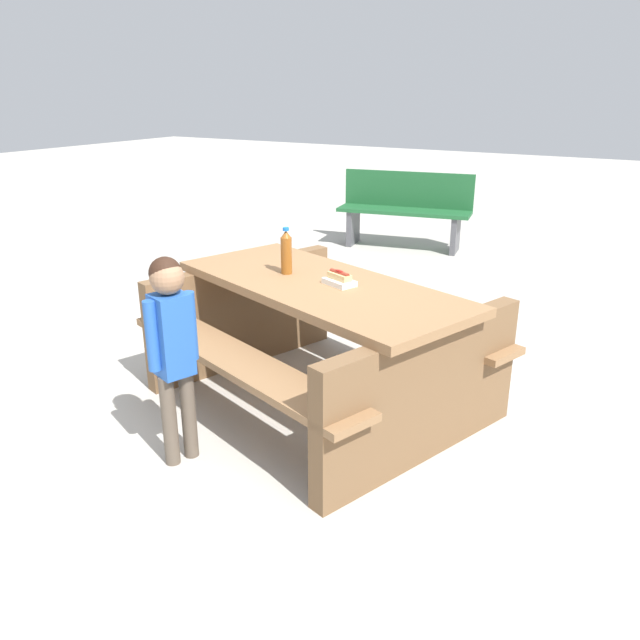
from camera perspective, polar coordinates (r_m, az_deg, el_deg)
name	(u,v)px	position (r m, az deg, el deg)	size (l,w,h in m)	color
ground_plane	(320,402)	(3.83, 0.00, -7.37)	(30.00, 30.00, 0.00)	#B7B2A8
picnic_table	(320,333)	(3.65, 0.00, -1.18)	(2.15, 1.90, 0.75)	olive
soda_bottle	(286,252)	(3.69, -3.05, 6.09)	(0.07, 0.07, 0.27)	brown
hotdog_tray	(339,279)	(3.49, 1.75, 3.67)	(0.21, 0.17, 0.08)	white
child_in_coat	(172,336)	(3.07, -13.17, -1.37)	(0.19, 0.25, 1.05)	brown
park_bench_near	(405,208)	(7.45, 7.66, 9.91)	(1.55, 0.67, 0.85)	#1E592D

